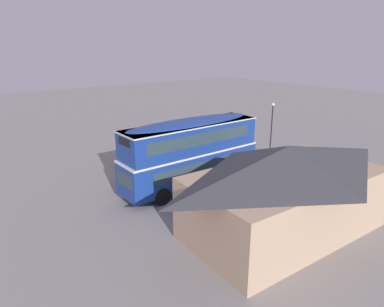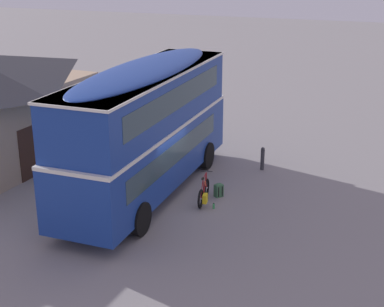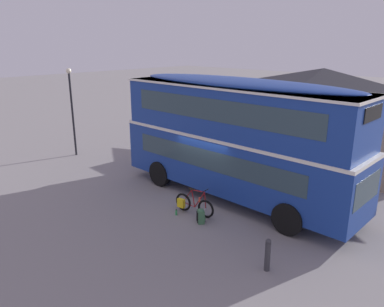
{
  "view_description": "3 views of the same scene",
  "coord_description": "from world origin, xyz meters",
  "px_view_note": "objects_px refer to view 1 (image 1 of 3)",
  "views": [
    {
      "loc": [
        14.15,
        18.22,
        9.53
      ],
      "look_at": [
        -0.06,
        -0.16,
        2.11
      ],
      "focal_mm": 32.03,
      "sensor_mm": 36.0,
      "label": 1
    },
    {
      "loc": [
        -16.92,
        -7.79,
        8.46
      ],
      "look_at": [
        0.84,
        -1.04,
        1.67
      ],
      "focal_mm": 52.93,
      "sensor_mm": 36.0,
      "label": 2
    },
    {
      "loc": [
        9.13,
        -10.72,
        6.1
      ],
      "look_at": [
        -0.77,
        -0.37,
        1.78
      ],
      "focal_mm": 35.02,
      "sensor_mm": 36.0,
      "label": 3
    }
  ],
  "objects_px": {
    "street_lamp": "(272,124)",
    "kerb_bollard": "(120,178)",
    "touring_bicycle": "(175,172)",
    "backpack_on_ground": "(164,174)",
    "double_decker_bus": "(191,151)",
    "water_bottle_green_metal": "(175,173)"
  },
  "relations": [
    {
      "from": "double_decker_bus",
      "to": "backpack_on_ground",
      "type": "relative_size",
      "value": 19.48
    },
    {
      "from": "water_bottle_green_metal",
      "to": "kerb_bollard",
      "type": "height_order",
      "value": "kerb_bollard"
    },
    {
      "from": "kerb_bollard",
      "to": "street_lamp",
      "type": "bearing_deg",
      "value": 171.59
    },
    {
      "from": "backpack_on_ground",
      "to": "water_bottle_green_metal",
      "type": "bearing_deg",
      "value": -170.84
    },
    {
      "from": "water_bottle_green_metal",
      "to": "kerb_bollard",
      "type": "bearing_deg",
      "value": -8.66
    },
    {
      "from": "backpack_on_ground",
      "to": "water_bottle_green_metal",
      "type": "distance_m",
      "value": 1.08
    },
    {
      "from": "double_decker_bus",
      "to": "kerb_bollard",
      "type": "height_order",
      "value": "double_decker_bus"
    },
    {
      "from": "backpack_on_ground",
      "to": "touring_bicycle",
      "type": "bearing_deg",
      "value": 155.22
    },
    {
      "from": "street_lamp",
      "to": "kerb_bollard",
      "type": "relative_size",
      "value": 4.88
    },
    {
      "from": "double_decker_bus",
      "to": "kerb_bollard",
      "type": "xyz_separation_m",
      "value": [
        3.77,
        -3.38,
        -2.15
      ]
    },
    {
      "from": "double_decker_bus",
      "to": "touring_bicycle",
      "type": "distance_m",
      "value": 3.19
    },
    {
      "from": "double_decker_bus",
      "to": "street_lamp",
      "type": "distance_m",
      "value": 10.08
    },
    {
      "from": "water_bottle_green_metal",
      "to": "street_lamp",
      "type": "relative_size",
      "value": 0.05
    },
    {
      "from": "backpack_on_ground",
      "to": "street_lamp",
      "type": "relative_size",
      "value": 0.11
    },
    {
      "from": "water_bottle_green_metal",
      "to": "kerb_bollard",
      "type": "distance_m",
      "value": 4.35
    },
    {
      "from": "water_bottle_green_metal",
      "to": "backpack_on_ground",
      "type": "bearing_deg",
      "value": 9.16
    },
    {
      "from": "touring_bicycle",
      "to": "kerb_bollard",
      "type": "height_order",
      "value": "touring_bicycle"
    },
    {
      "from": "backpack_on_ground",
      "to": "street_lamp",
      "type": "bearing_deg",
      "value": 173.43
    },
    {
      "from": "street_lamp",
      "to": "kerb_bollard",
      "type": "xyz_separation_m",
      "value": [
        13.75,
        -2.03,
        -2.42
      ]
    },
    {
      "from": "street_lamp",
      "to": "backpack_on_ground",
      "type": "bearing_deg",
      "value": -6.57
    },
    {
      "from": "backpack_on_ground",
      "to": "street_lamp",
      "type": "height_order",
      "value": "street_lamp"
    },
    {
      "from": "touring_bicycle",
      "to": "double_decker_bus",
      "type": "bearing_deg",
      "value": 85.94
    }
  ]
}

